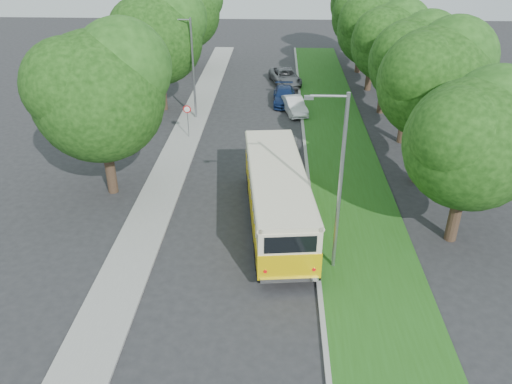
{
  "coord_description": "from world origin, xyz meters",
  "views": [
    {
      "loc": [
        1.7,
        -20.44,
        13.58
      ],
      "look_at": [
        0.7,
        1.58,
        1.5
      ],
      "focal_mm": 35.0,
      "sensor_mm": 36.0,
      "label": 1
    }
  ],
  "objects_px": {
    "vintage_bus": "(277,198)",
    "car_silver": "(282,149)",
    "car_blue": "(284,96)",
    "lamppost_far": "(192,65)",
    "car_white": "(294,105)",
    "car_grey": "(285,77)",
    "lamppost_near": "(338,180)"
  },
  "relations": [
    {
      "from": "lamppost_near",
      "to": "car_white",
      "type": "relative_size",
      "value": 2.07
    },
    {
      "from": "lamppost_near",
      "to": "car_grey",
      "type": "bearing_deg",
      "value": 93.8
    },
    {
      "from": "car_silver",
      "to": "car_blue",
      "type": "height_order",
      "value": "car_blue"
    },
    {
      "from": "lamppost_near",
      "to": "car_white",
      "type": "xyz_separation_m",
      "value": [
        -1.21,
        20.04,
        -3.73
      ]
    },
    {
      "from": "lamppost_near",
      "to": "car_silver",
      "type": "xyz_separation_m",
      "value": [
        -2.18,
        11.58,
        -3.75
      ]
    },
    {
      "from": "vintage_bus",
      "to": "car_white",
      "type": "relative_size",
      "value": 2.72
    },
    {
      "from": "car_grey",
      "to": "car_blue",
      "type": "bearing_deg",
      "value": -104.11
    },
    {
      "from": "vintage_bus",
      "to": "car_silver",
      "type": "relative_size",
      "value": 2.9
    },
    {
      "from": "vintage_bus",
      "to": "car_white",
      "type": "distance_m",
      "value": 16.68
    },
    {
      "from": "car_silver",
      "to": "lamppost_far",
      "type": "bearing_deg",
      "value": 149.31
    },
    {
      "from": "lamppost_far",
      "to": "car_blue",
      "type": "xyz_separation_m",
      "value": [
        6.94,
        3.91,
        -3.47
      ]
    },
    {
      "from": "car_blue",
      "to": "lamppost_far",
      "type": "bearing_deg",
      "value": -150.87
    },
    {
      "from": "lamppost_near",
      "to": "car_blue",
      "type": "bearing_deg",
      "value": 95.02
    },
    {
      "from": "lamppost_near",
      "to": "car_grey",
      "type": "xyz_separation_m",
      "value": [
        -1.86,
        27.99,
        -3.67
      ]
    },
    {
      "from": "vintage_bus",
      "to": "car_silver",
      "type": "xyz_separation_m",
      "value": [
        0.27,
        8.14,
        -0.95
      ]
    },
    {
      "from": "car_grey",
      "to": "car_silver",
      "type": "bearing_deg",
      "value": -104.09
    },
    {
      "from": "lamppost_far",
      "to": "car_grey",
      "type": "distance_m",
      "value": 12.31
    },
    {
      "from": "car_blue",
      "to": "car_white",
      "type": "bearing_deg",
      "value": -72.46
    },
    {
      "from": "car_white",
      "to": "car_blue",
      "type": "relative_size",
      "value": 0.87
    },
    {
      "from": "lamppost_far",
      "to": "car_blue",
      "type": "relative_size",
      "value": 1.69
    },
    {
      "from": "car_grey",
      "to": "vintage_bus",
      "type": "bearing_deg",
      "value": -104.35
    },
    {
      "from": "car_silver",
      "to": "car_blue",
      "type": "relative_size",
      "value": 0.82
    },
    {
      "from": "car_blue",
      "to": "car_grey",
      "type": "bearing_deg",
      "value": 88.58
    },
    {
      "from": "vintage_bus",
      "to": "lamppost_near",
      "type": "bearing_deg",
      "value": -60.81
    },
    {
      "from": "car_white",
      "to": "car_grey",
      "type": "bearing_deg",
      "value": 80.63
    },
    {
      "from": "car_white",
      "to": "car_blue",
      "type": "height_order",
      "value": "car_blue"
    },
    {
      "from": "car_white",
      "to": "car_grey",
      "type": "xyz_separation_m",
      "value": [
        -0.65,
        7.95,
        0.06
      ]
    },
    {
      "from": "lamppost_near",
      "to": "car_silver",
      "type": "relative_size",
      "value": 2.2
    },
    {
      "from": "vintage_bus",
      "to": "car_white",
      "type": "bearing_deg",
      "value": 79.54
    },
    {
      "from": "lamppost_near",
      "to": "lamppost_far",
      "type": "bearing_deg",
      "value": 115.71
    },
    {
      "from": "car_white",
      "to": "vintage_bus",
      "type": "bearing_deg",
      "value": -108.32
    },
    {
      "from": "car_silver",
      "to": "car_grey",
      "type": "distance_m",
      "value": 16.42
    }
  ]
}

